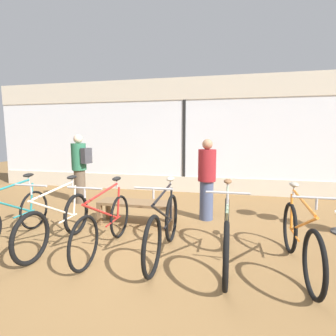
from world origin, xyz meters
TOP-DOWN VIEW (x-y plane):
  - ground_plane at (0.00, 0.00)m, footprint 24.00×24.00m
  - shop_back_wall at (0.00, 3.89)m, footprint 12.00×0.08m
  - bicycle_far_left at (-2.07, -0.12)m, footprint 0.46×1.69m
  - bicycle_left at (-1.20, -0.19)m, footprint 0.46×1.72m
  - bicycle_center_left at (-0.46, -0.16)m, footprint 0.46×1.75m
  - bicycle_center_right at (0.39, -0.13)m, footprint 0.46×1.78m
  - bicycle_right at (1.23, -0.18)m, footprint 0.46×1.80m
  - bicycle_far_right at (2.09, -0.13)m, footprint 0.46×1.78m
  - display_bench at (-0.39, 0.98)m, footprint 1.40×0.44m
  - customer_near_rack at (0.83, 1.55)m, footprint 0.38×0.38m
  - customer_by_window at (-2.23, 2.13)m, footprint 0.53×0.41m

SIDE VIEW (x-z plane):
  - ground_plane at x=0.00m, z-range 0.00..0.00m
  - display_bench at x=-0.39m, z-range 0.14..0.56m
  - bicycle_left at x=-1.20m, z-range -0.14..0.89m
  - bicycle_far_left at x=-2.07m, z-range -0.12..0.89m
  - bicycle_center_left at x=-0.46m, z-range -0.12..0.90m
  - bicycle_far_right at x=2.09m, z-range -0.13..0.91m
  - bicycle_right at x=1.23m, z-range -0.13..0.92m
  - bicycle_center_right at x=0.39m, z-range -0.12..0.92m
  - customer_near_rack at x=0.83m, z-range 0.03..1.60m
  - customer_by_window at x=-2.23m, z-range 0.06..1.71m
  - shop_back_wall at x=0.00m, z-range 0.04..3.24m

